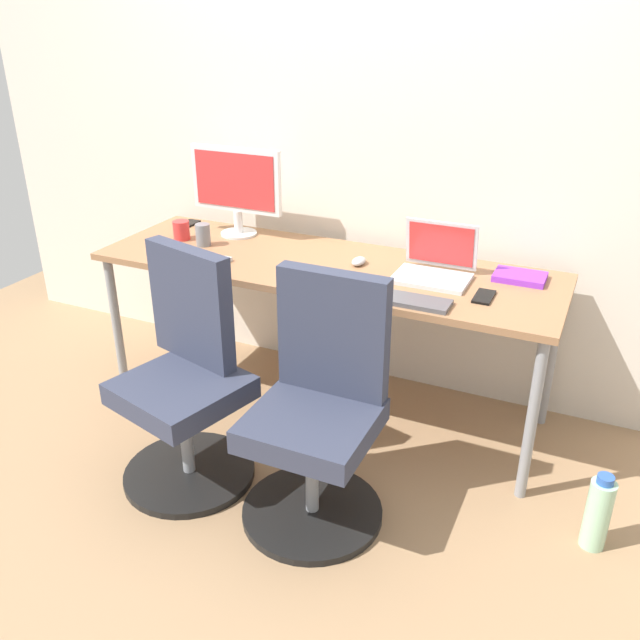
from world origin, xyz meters
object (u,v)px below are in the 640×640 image
Objects in this scene: office_chair_left at (187,380)px; water_bottle_on_floor at (598,513)px; desktop_monitor at (236,185)px; coffee_mug at (181,230)px; office_chair_right at (319,414)px; open_laptop at (435,265)px.

water_bottle_on_floor is at bearing 7.99° from office_chair_left.
desktop_monitor is (-1.84, 0.65, 0.84)m from water_bottle_on_floor.
coffee_mug reaches higher than water_bottle_on_floor.
office_chair_right is at bearing -45.85° from desktop_monitor.
open_laptop is 1.27m from coffee_mug.
desktop_monitor is at bearing 160.49° from water_bottle_on_floor.
office_chair_left is at bearing -55.42° from coffee_mug.
coffee_mug is (-2.05, 0.47, 0.64)m from water_bottle_on_floor.
office_chair_left is 1.13m from open_laptop.
water_bottle_on_floor is at bearing 12.45° from office_chair_right.
coffee_mug is (-1.06, 0.69, 0.36)m from office_chair_right.
office_chair_right is at bearing -105.91° from open_laptop.
desktop_monitor is (-0.84, 0.87, 0.56)m from office_chair_right.
open_laptop reaches higher than office_chair_right.
office_chair_left is 10.22× the size of coffee_mug.
open_laptop is (0.21, 0.72, 0.37)m from office_chair_right.
desktop_monitor reaches higher than open_laptop.
open_laptop is at bearing 74.09° from office_chair_right.
office_chair_right is 3.03× the size of open_laptop.
office_chair_left is at bearing -137.42° from open_laptop.
office_chair_left is at bearing -73.33° from desktop_monitor.
water_bottle_on_floor is 1.14m from open_laptop.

